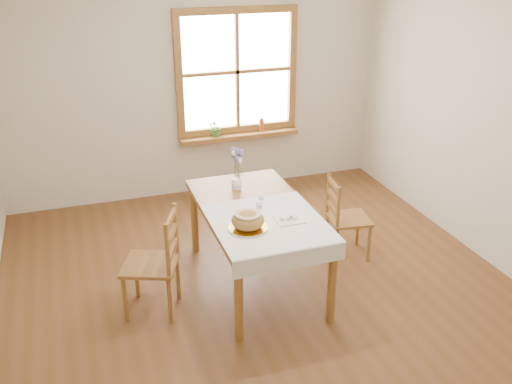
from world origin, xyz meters
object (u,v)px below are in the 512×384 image
chair_left (150,263)px  chair_right (349,218)px  flower_vase (237,184)px  dining_table (256,217)px  bread_plate (248,228)px

chair_left → chair_right: size_ratio=1.12×
chair_right → flower_vase: (-1.06, 0.25, 0.39)m
dining_table → chair_left: chair_left is taller
chair_right → flower_vase: 1.15m
dining_table → flower_vase: 0.45m
dining_table → chair_left: (-0.96, -0.12, -0.21)m
chair_right → bread_plate: size_ratio=2.63×
dining_table → flower_vase: size_ratio=15.78×
bread_plate → chair_left: bearing=162.4°
chair_left → chair_right: bearing=120.6°
chair_right → bread_plate: chair_right is taller
dining_table → chair_right: (1.01, 0.18, -0.26)m
chair_right → bread_plate: 1.37m
chair_right → flower_vase: size_ratio=8.01×
chair_right → dining_table: bearing=108.5°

